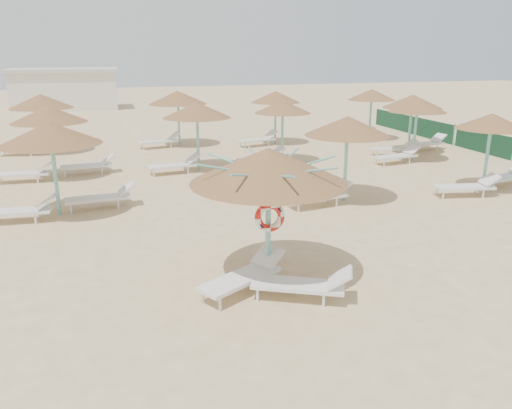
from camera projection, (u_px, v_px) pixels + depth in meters
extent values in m
plane|color=#DCBA86|center=(257.00, 277.00, 10.60)|extent=(120.00, 120.00, 0.00)
cylinder|color=#6BBBB3|center=(268.00, 227.00, 10.12)|extent=(0.11, 0.11, 2.34)
cone|color=brown|center=(269.00, 165.00, 9.75)|extent=(3.12, 3.12, 0.70)
cylinder|color=#6BBBB3|center=(268.00, 178.00, 9.82)|extent=(0.20, 0.20, 0.12)
cylinder|color=#6BBBB3|center=(303.00, 166.00, 9.95)|extent=(1.41, 0.04, 0.36)
cylinder|color=#6BBBB3|center=(284.00, 161.00, 10.36)|extent=(1.03, 1.03, 0.36)
cylinder|color=#6BBBB3|center=(258.00, 160.00, 10.42)|extent=(0.04, 1.41, 0.36)
cylinder|color=#6BBBB3|center=(237.00, 164.00, 10.09)|extent=(1.03, 1.03, 0.36)
cylinder|color=#6BBBB3|center=(233.00, 170.00, 9.57)|extent=(1.41, 0.04, 0.36)
cylinder|color=#6BBBB3|center=(251.00, 176.00, 9.16)|extent=(1.03, 1.03, 0.36)
cylinder|color=#6BBBB3|center=(280.00, 176.00, 9.10)|extent=(0.04, 1.41, 0.36)
cylinder|color=#6BBBB3|center=(302.00, 172.00, 9.43)|extent=(1.03, 1.03, 0.36)
torus|color=red|center=(270.00, 217.00, 9.96)|extent=(0.63, 0.15, 0.63)
cylinder|color=white|center=(220.00, 304.00, 9.18)|extent=(0.06, 0.06, 0.27)
cylinder|color=white|center=(203.00, 296.00, 9.49)|extent=(0.06, 0.06, 0.27)
cylinder|color=white|center=(267.00, 282.00, 10.06)|extent=(0.06, 0.06, 0.27)
cylinder|color=white|center=(250.00, 275.00, 10.38)|extent=(0.06, 0.06, 0.27)
cube|color=white|center=(240.00, 279.00, 9.81)|extent=(1.86, 1.41, 0.08)
cube|color=white|center=(268.00, 256.00, 10.30)|extent=(0.68, 0.72, 0.35)
cylinder|color=white|center=(257.00, 295.00, 9.51)|extent=(0.06, 0.06, 0.26)
cylinder|color=white|center=(261.00, 284.00, 9.95)|extent=(0.06, 0.06, 0.26)
cylinder|color=white|center=(324.00, 301.00, 9.30)|extent=(0.06, 0.06, 0.26)
cylinder|color=white|center=(325.00, 289.00, 9.74)|extent=(0.06, 0.06, 0.26)
cube|color=white|center=(298.00, 285.00, 9.56)|extent=(1.84, 1.30, 0.07)
cube|color=white|center=(340.00, 277.00, 9.36)|extent=(0.65, 0.70, 0.34)
cylinder|color=#6BBBB3|center=(55.00, 176.00, 14.28)|extent=(0.11, 0.11, 2.30)
cone|color=brown|center=(50.00, 133.00, 13.92)|extent=(2.80, 2.80, 0.63)
cylinder|color=#6BBBB3|center=(51.00, 142.00, 13.99)|extent=(0.20, 0.20, 0.12)
cylinder|color=white|center=(36.00, 219.00, 13.80)|extent=(0.06, 0.06, 0.28)
cylinder|color=white|center=(39.00, 213.00, 14.26)|extent=(0.06, 0.06, 0.28)
cube|color=white|center=(15.00, 211.00, 13.87)|extent=(1.94, 0.75, 0.08)
cube|color=white|center=(47.00, 201.00, 13.97)|extent=(0.52, 0.63, 0.36)
cylinder|color=white|center=(71.00, 209.00, 14.66)|extent=(0.06, 0.06, 0.28)
cylinder|color=white|center=(71.00, 204.00, 15.11)|extent=(0.06, 0.06, 0.28)
cylinder|color=white|center=(118.00, 204.00, 15.11)|extent=(0.06, 0.06, 0.28)
cylinder|color=white|center=(117.00, 200.00, 15.56)|extent=(0.06, 0.06, 0.28)
cube|color=white|center=(98.00, 198.00, 15.10)|extent=(1.94, 0.75, 0.08)
cube|color=white|center=(126.00, 188.00, 15.31)|extent=(0.52, 0.63, 0.36)
cylinder|color=#6BBBB3|center=(53.00, 148.00, 18.53)|extent=(0.11, 0.11, 2.30)
cone|color=brown|center=(49.00, 114.00, 18.17)|extent=(2.70, 2.70, 0.61)
cylinder|color=#6BBBB3|center=(49.00, 121.00, 18.24)|extent=(0.20, 0.20, 0.12)
cylinder|color=white|center=(1.00, 178.00, 18.23)|extent=(0.06, 0.06, 0.28)
cylinder|color=white|center=(38.00, 179.00, 18.05)|extent=(0.06, 0.06, 0.28)
cylinder|color=white|center=(40.00, 176.00, 18.52)|extent=(0.06, 0.06, 0.28)
cube|color=white|center=(22.00, 174.00, 18.12)|extent=(1.93, 0.74, 0.08)
cube|color=white|center=(46.00, 166.00, 18.23)|extent=(0.52, 0.63, 0.36)
cylinder|color=white|center=(65.00, 174.00, 18.92)|extent=(0.06, 0.06, 0.28)
cylinder|color=white|center=(65.00, 171.00, 19.37)|extent=(0.06, 0.06, 0.28)
cylinder|color=white|center=(102.00, 171.00, 19.36)|extent=(0.06, 0.06, 0.28)
cylinder|color=white|center=(101.00, 168.00, 19.80)|extent=(0.06, 0.06, 0.28)
cube|color=white|center=(86.00, 166.00, 19.35)|extent=(1.93, 0.74, 0.08)
cube|color=white|center=(108.00, 158.00, 19.55)|extent=(0.52, 0.63, 0.36)
cylinder|color=#6BBBB3|center=(44.00, 128.00, 23.21)|extent=(0.11, 0.11, 2.30)
cone|color=brown|center=(41.00, 101.00, 22.84)|extent=(2.85, 2.85, 0.64)
cylinder|color=#6BBBB3|center=(41.00, 106.00, 22.92)|extent=(0.20, 0.20, 0.12)
cylinder|color=white|center=(0.00, 154.00, 22.53)|extent=(0.06, 0.06, 0.28)
cylinder|color=white|center=(4.00, 152.00, 23.01)|extent=(0.06, 0.06, 0.28)
cylinder|color=white|center=(31.00, 153.00, 22.66)|extent=(0.06, 0.06, 0.28)
cylinder|color=white|center=(34.00, 151.00, 23.13)|extent=(0.06, 0.06, 0.28)
cube|color=white|center=(20.00, 149.00, 22.79)|extent=(1.98, 0.96, 0.08)
cube|color=white|center=(38.00, 143.00, 22.80)|extent=(0.59, 0.68, 0.36)
cylinder|color=#6BBBB3|center=(198.00, 141.00, 19.81)|extent=(0.11, 0.11, 2.30)
cone|color=brown|center=(197.00, 110.00, 19.45)|extent=(2.67, 2.67, 0.60)
cylinder|color=#6BBBB3|center=(197.00, 116.00, 19.52)|extent=(0.20, 0.20, 0.12)
cylinder|color=white|center=(154.00, 173.00, 18.93)|extent=(0.06, 0.06, 0.28)
cylinder|color=white|center=(151.00, 171.00, 19.36)|extent=(0.06, 0.06, 0.28)
cylinder|color=white|center=(188.00, 170.00, 19.44)|extent=(0.06, 0.06, 0.28)
cylinder|color=white|center=(185.00, 168.00, 19.88)|extent=(0.06, 0.06, 0.28)
cube|color=white|center=(172.00, 166.00, 19.40)|extent=(1.96, 0.85, 0.08)
cube|color=white|center=(193.00, 158.00, 19.65)|extent=(0.56, 0.66, 0.36)
cylinder|color=#6BBBB3|center=(179.00, 123.00, 25.00)|extent=(0.11, 0.11, 2.30)
cone|color=brown|center=(178.00, 97.00, 24.63)|extent=(2.88, 2.88, 0.65)
cylinder|color=#6BBBB3|center=(178.00, 102.00, 24.70)|extent=(0.20, 0.20, 0.12)
cylinder|color=white|center=(144.00, 147.00, 24.07)|extent=(0.06, 0.06, 0.28)
cylinder|color=white|center=(141.00, 146.00, 24.50)|extent=(0.06, 0.06, 0.28)
cylinder|color=white|center=(171.00, 145.00, 24.66)|extent=(0.06, 0.06, 0.28)
cylinder|color=white|center=(168.00, 143.00, 25.09)|extent=(0.06, 0.06, 0.28)
cube|color=white|center=(158.00, 141.00, 24.58)|extent=(1.98, 0.96, 0.08)
cube|color=white|center=(175.00, 135.00, 24.88)|extent=(0.59, 0.68, 0.36)
cylinder|color=#6BBBB3|center=(346.00, 165.00, 15.68)|extent=(0.11, 0.11, 2.30)
cone|color=brown|center=(348.00, 126.00, 15.31)|extent=(2.64, 2.64, 0.59)
cylinder|color=#6BBBB3|center=(347.00, 134.00, 15.38)|extent=(0.20, 0.20, 0.12)
cylinder|color=white|center=(299.00, 208.00, 14.77)|extent=(0.06, 0.06, 0.28)
cylinder|color=white|center=(290.00, 203.00, 15.20)|extent=(0.06, 0.06, 0.28)
cylinder|color=white|center=(337.00, 202.00, 15.32)|extent=(0.06, 0.06, 0.28)
cylinder|color=white|center=(328.00, 198.00, 15.75)|extent=(0.06, 0.06, 0.28)
cube|color=white|center=(317.00, 197.00, 15.26)|extent=(1.97, 0.92, 0.08)
cube|color=white|center=(341.00, 186.00, 15.54)|extent=(0.57, 0.67, 0.36)
cylinder|color=#6BBBB3|center=(282.00, 136.00, 21.06)|extent=(0.11, 0.11, 2.30)
cone|color=brown|center=(283.00, 107.00, 20.70)|extent=(2.35, 2.35, 0.53)
cylinder|color=#6BBBB3|center=(283.00, 112.00, 20.76)|extent=(0.20, 0.20, 0.12)
cylinder|color=white|center=(245.00, 166.00, 20.13)|extent=(0.06, 0.06, 0.28)
cylinder|color=white|center=(240.00, 164.00, 20.56)|extent=(0.06, 0.06, 0.28)
cylinder|color=white|center=(274.00, 163.00, 20.72)|extent=(0.06, 0.06, 0.28)
cylinder|color=white|center=(269.00, 161.00, 21.14)|extent=(0.06, 0.06, 0.28)
cube|color=white|center=(260.00, 159.00, 20.64)|extent=(1.98, 0.96, 0.08)
cube|color=white|center=(278.00, 151.00, 20.94)|extent=(0.59, 0.68, 0.36)
cylinder|color=#6BBBB3|center=(275.00, 121.00, 25.45)|extent=(0.11, 0.11, 2.30)
cone|color=brown|center=(276.00, 97.00, 25.08)|extent=(2.51, 2.51, 0.56)
cylinder|color=#6BBBB3|center=(275.00, 102.00, 25.15)|extent=(0.20, 0.20, 0.12)
cylinder|color=white|center=(245.00, 146.00, 24.50)|extent=(0.06, 0.06, 0.28)
cylinder|color=white|center=(240.00, 144.00, 24.91)|extent=(0.06, 0.06, 0.28)
cylinder|color=white|center=(269.00, 143.00, 25.13)|extent=(0.06, 0.06, 0.28)
cylinder|color=white|center=(264.00, 142.00, 25.55)|extent=(0.06, 0.06, 0.28)
cube|color=white|center=(257.00, 140.00, 25.03)|extent=(1.99, 1.04, 0.08)
cube|color=white|center=(271.00, 134.00, 25.36)|extent=(0.61, 0.69, 0.36)
cylinder|color=#6BBBB3|center=(487.00, 158.00, 16.77)|extent=(0.11, 0.11, 2.30)
cone|color=brown|center=(492.00, 121.00, 16.41)|extent=(2.30, 2.30, 0.52)
cylinder|color=#6BBBB3|center=(491.00, 128.00, 16.48)|extent=(0.20, 0.20, 0.12)
cylinder|color=white|center=(443.00, 195.00, 16.10)|extent=(0.06, 0.06, 0.28)
cylinder|color=white|center=(437.00, 191.00, 16.58)|extent=(0.06, 0.06, 0.28)
cylinder|color=white|center=(483.00, 194.00, 16.21)|extent=(0.06, 0.06, 0.28)
cylinder|color=white|center=(475.00, 190.00, 16.69)|extent=(0.06, 0.06, 0.28)
cube|color=white|center=(464.00, 187.00, 16.35)|extent=(1.98, 0.98, 0.08)
cube|color=white|center=(490.00, 179.00, 16.35)|extent=(0.59, 0.68, 0.36)
cylinder|color=white|center=(494.00, 187.00, 17.07)|extent=(0.06, 0.06, 0.28)
cylinder|color=white|center=(481.00, 183.00, 17.50)|extent=(0.06, 0.06, 0.28)
cylinder|color=white|center=(507.00, 179.00, 18.09)|extent=(0.06, 0.06, 0.28)
cube|color=white|center=(504.00, 177.00, 17.59)|extent=(1.98, 0.98, 0.08)
cylinder|color=#6BBBB3|center=(415.00, 134.00, 21.54)|extent=(0.11, 0.11, 2.30)
cone|color=brown|center=(418.00, 105.00, 21.18)|extent=(2.45, 2.45, 0.55)
cylinder|color=#6BBBB3|center=(417.00, 111.00, 21.25)|extent=(0.20, 0.20, 0.12)
cylinder|color=white|center=(384.00, 163.00, 20.64)|extent=(0.06, 0.06, 0.28)
cylinder|color=white|center=(377.00, 161.00, 21.07)|extent=(0.06, 0.06, 0.28)
cylinder|color=white|center=(410.00, 160.00, 21.19)|extent=(0.06, 0.06, 0.28)
cylinder|color=white|center=(402.00, 158.00, 21.62)|extent=(0.06, 0.06, 0.28)
cube|color=white|center=(396.00, 156.00, 21.13)|extent=(1.97, 0.91, 0.08)
cube|color=white|center=(412.00, 149.00, 21.40)|extent=(0.57, 0.67, 0.36)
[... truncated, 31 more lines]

